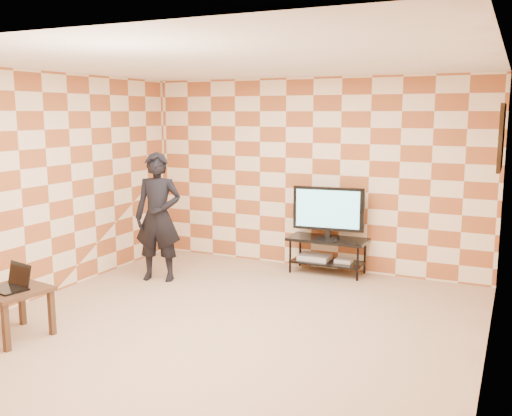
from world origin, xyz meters
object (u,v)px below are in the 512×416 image
object	(u,v)px
side_table	(13,297)
person	(158,217)
tv_stand	(328,247)
tv	(328,210)

from	to	relation	value
side_table	person	bearing A→B (deg)	85.86
side_table	person	world-z (taller)	person
tv_stand	person	xyz separation A→B (m)	(-1.95, -1.24, 0.49)
tv_stand	tv	size ratio (longest dim) A/B	1.11
person	tv	bearing A→B (deg)	15.83
tv	person	bearing A→B (deg)	-147.68
tv	side_table	distance (m)	4.13
tv_stand	side_table	size ratio (longest dim) A/B	1.58
tv_stand	side_table	xyz separation A→B (m)	(-2.11, -3.51, 0.04)
tv_stand	person	size ratio (longest dim) A/B	0.64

